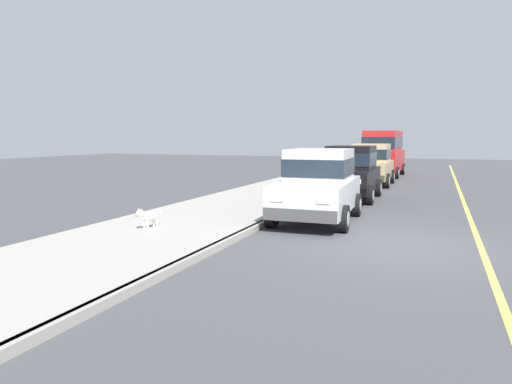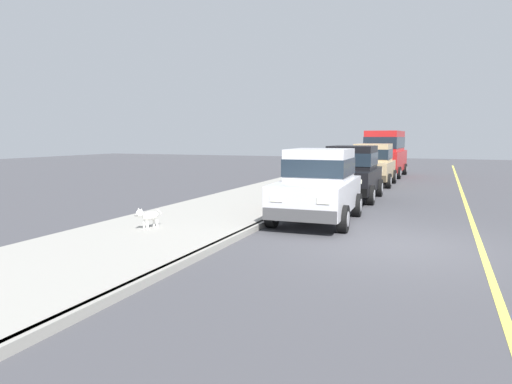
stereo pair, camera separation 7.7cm
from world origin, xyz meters
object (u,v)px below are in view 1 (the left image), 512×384
(car_black_hatchback, at_px, (350,171))
(fire_hydrant, at_px, (272,197))
(car_tan_hatchback, at_px, (371,164))
(car_red_van, at_px, (383,151))
(dog_white, at_px, (148,216))
(car_silver_hatchback, at_px, (318,184))

(car_black_hatchback, relative_size, fire_hydrant, 5.26)
(car_tan_hatchback, relative_size, fire_hydrant, 5.24)
(car_black_hatchback, distance_m, car_red_van, 10.24)
(dog_white, bearing_deg, fire_hydrant, 66.53)
(car_silver_hatchback, distance_m, car_red_van, 14.89)
(car_tan_hatchback, bearing_deg, car_red_van, 90.39)
(car_tan_hatchback, xyz_separation_m, car_red_van, (-0.03, 5.05, 0.42))
(car_tan_hatchback, xyz_separation_m, fire_hydrant, (-1.52, -9.20, -0.50))
(car_red_van, distance_m, fire_hydrant, 14.36)
(car_black_hatchback, height_order, car_tan_hatchback, same)
(car_black_hatchback, height_order, car_red_van, car_red_van)
(car_silver_hatchback, distance_m, fire_hydrant, 1.71)
(car_black_hatchback, bearing_deg, dog_white, -111.95)
(car_red_van, bearing_deg, car_tan_hatchback, -89.61)
(car_silver_hatchback, relative_size, car_black_hatchback, 1.01)
(car_tan_hatchback, relative_size, dog_white, 5.15)
(car_red_van, height_order, dog_white, car_red_van)
(car_red_van, xyz_separation_m, fire_hydrant, (-1.48, -14.25, -0.92))
(car_red_van, relative_size, dog_white, 6.71)
(car_silver_hatchback, relative_size, car_red_van, 0.78)
(car_silver_hatchback, xyz_separation_m, dog_white, (-3.12, -3.08, -0.55))
(car_silver_hatchback, xyz_separation_m, car_black_hatchback, (-0.01, 4.65, 0.00))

